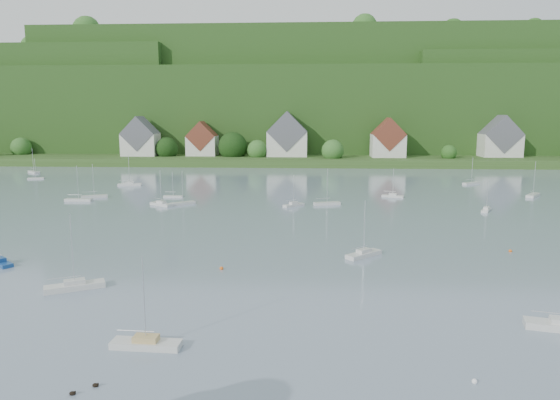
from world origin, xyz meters
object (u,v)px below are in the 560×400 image
at_px(near_sailboat_0, 75,285).
at_px(near_sailboat_2, 146,343).
at_px(near_sailboat_3, 364,253).
at_px(near_sailboat_1, 0,262).

xyz_separation_m(near_sailboat_0, near_sailboat_2, (12.94, -14.29, -0.02)).
xyz_separation_m(near_sailboat_2, near_sailboat_3, (21.91, 30.07, -0.00)).
xyz_separation_m(near_sailboat_0, near_sailboat_3, (34.85, 15.78, -0.03)).
relative_size(near_sailboat_0, near_sailboat_2, 1.08).
height_order(near_sailboat_2, near_sailboat_3, near_sailboat_2).
bearing_deg(near_sailboat_3, near_sailboat_2, -168.67).
bearing_deg(near_sailboat_0, near_sailboat_1, 120.17).
distance_m(near_sailboat_1, near_sailboat_3, 49.74).
bearing_deg(near_sailboat_1, near_sailboat_3, 45.32).
height_order(near_sailboat_1, near_sailboat_3, near_sailboat_3).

